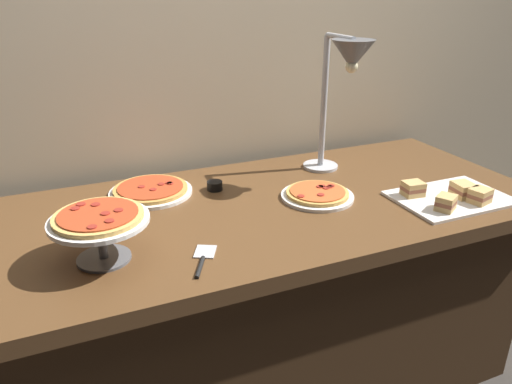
% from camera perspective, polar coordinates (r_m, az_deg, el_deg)
% --- Properties ---
extents(ground_plane, '(8.00, 8.00, 0.00)m').
position_cam_1_polar(ground_plane, '(2.10, 1.43, -20.54)').
color(ground_plane, '#38332D').
extents(back_wall, '(4.40, 0.04, 2.40)m').
position_cam_1_polar(back_wall, '(2.00, -4.41, 15.92)').
color(back_wall, '#C6B593').
rests_on(back_wall, ground_plane).
extents(buffet_table, '(1.90, 0.84, 0.76)m').
position_cam_1_polar(buffet_table, '(1.85, 1.55, -11.90)').
color(buffet_table, brown).
rests_on(buffet_table, ground_plane).
extents(heat_lamp, '(0.15, 0.31, 0.53)m').
position_cam_1_polar(heat_lamp, '(1.79, 10.47, 13.80)').
color(heat_lamp, '#B7BABF').
rests_on(heat_lamp, buffet_table).
extents(pizza_plate_front, '(0.29, 0.29, 0.03)m').
position_cam_1_polar(pizza_plate_front, '(1.77, -12.19, 0.19)').
color(pizza_plate_front, white).
rests_on(pizza_plate_front, buffet_table).
extents(pizza_plate_center, '(0.25, 0.25, 0.03)m').
position_cam_1_polar(pizza_plate_center, '(1.71, 7.18, -0.29)').
color(pizza_plate_center, white).
rests_on(pizza_plate_center, buffet_table).
extents(pizza_plate_raised_stand, '(0.26, 0.26, 0.14)m').
position_cam_1_polar(pizza_plate_raised_stand, '(1.35, -17.84, -3.43)').
color(pizza_plate_raised_stand, '#595B60').
rests_on(pizza_plate_raised_stand, buffet_table).
extents(sandwich_platter, '(0.39, 0.27, 0.06)m').
position_cam_1_polar(sandwich_platter, '(1.80, 21.79, -0.44)').
color(sandwich_platter, white).
rests_on(sandwich_platter, buffet_table).
extents(sauce_cup_near, '(0.06, 0.06, 0.03)m').
position_cam_1_polar(sauce_cup_near, '(1.77, -4.85, 0.79)').
color(sauce_cup_near, black).
rests_on(sauce_cup_near, buffet_table).
extents(serving_spatula, '(0.11, 0.17, 0.01)m').
position_cam_1_polar(serving_spatula, '(1.34, -6.23, -7.78)').
color(serving_spatula, '#B7BABF').
rests_on(serving_spatula, buffet_table).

